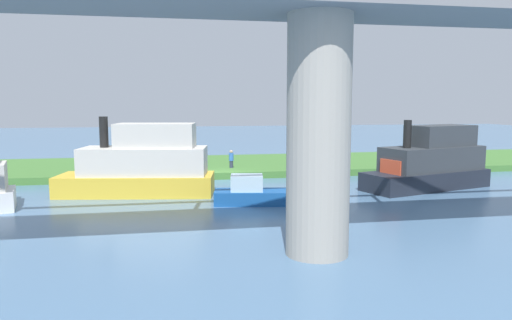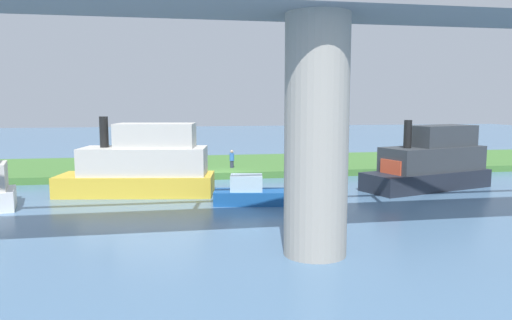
% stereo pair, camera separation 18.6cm
% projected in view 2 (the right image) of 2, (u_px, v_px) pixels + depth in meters
% --- Properties ---
extents(ground_plane, '(160.00, 160.00, 0.00)m').
position_uv_depth(ground_plane, '(222.00, 180.00, 34.98)').
color(ground_plane, '#4C7093').
extents(grassy_bank, '(80.00, 12.00, 0.50)m').
position_uv_depth(grassy_bank, '(214.00, 166.00, 40.81)').
color(grassy_bank, '#427533').
rests_on(grassy_bank, ground).
extents(bridge_pylon, '(2.31, 2.31, 8.69)m').
position_uv_depth(bridge_pylon, '(316.00, 137.00, 17.30)').
color(bridge_pylon, '#9E998E').
rests_on(bridge_pylon, ground).
extents(person_on_bank, '(0.46, 0.46, 1.39)m').
position_uv_depth(person_on_bank, '(232.00, 159.00, 37.64)').
color(person_on_bank, '#2D334C').
rests_on(person_on_bank, grassy_bank).
extents(mooring_post, '(0.20, 0.20, 1.06)m').
position_uv_depth(mooring_post, '(109.00, 165.00, 35.36)').
color(mooring_post, brown).
rests_on(mooring_post, grassy_bank).
extents(pontoon_yellow, '(9.68, 4.57, 4.75)m').
position_uv_depth(pontoon_yellow, '(141.00, 166.00, 29.19)').
color(pontoon_yellow, gold).
rests_on(pontoon_yellow, ground).
extents(houseboat_blue, '(9.27, 5.37, 4.50)m').
position_uv_depth(houseboat_blue, '(430.00, 163.00, 31.28)').
color(houseboat_blue, '#1E232D').
rests_on(houseboat_blue, ground).
extents(motorboat_white, '(5.07, 2.50, 1.62)m').
position_uv_depth(motorboat_white, '(255.00, 193.00, 26.60)').
color(motorboat_white, '#195199').
rests_on(motorboat_white, ground).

